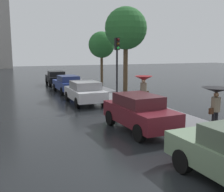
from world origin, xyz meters
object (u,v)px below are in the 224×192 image
car_white_mid_road (85,92)px  car_black_behind_camera (56,78)px  pedestrian_with_umbrella_far (216,96)px  car_maroon_far_ahead (139,112)px  street_tree_mid (102,45)px  car_blue_far_lane (68,84)px  street_tree_near (126,29)px  traffic_light (117,58)px  pedestrian_with_umbrella_near (144,83)px

car_white_mid_road → car_black_behind_camera: (0.20, 10.51, -0.02)m
pedestrian_with_umbrella_far → car_white_mid_road: bearing=-80.7°
car_white_mid_road → car_maroon_far_ahead: size_ratio=1.00×
street_tree_mid → car_blue_far_lane: bearing=-139.3°
car_black_behind_camera → street_tree_near: street_tree_near is taller
car_black_behind_camera → traffic_light: (1.60, -11.54, 2.21)m
car_blue_far_lane → pedestrian_with_umbrella_near: size_ratio=2.14×
car_maroon_far_ahead → pedestrian_with_umbrella_near: pedestrian_with_umbrella_near is taller
car_black_behind_camera → traffic_light: bearing=-79.8°
car_black_behind_camera → traffic_light: traffic_light is taller
street_tree_near → street_tree_mid: street_tree_near is taller
pedestrian_with_umbrella_far → street_tree_near: 12.53m
pedestrian_with_umbrella_near → pedestrian_with_umbrella_far: pedestrian_with_umbrella_near is taller
car_white_mid_road → car_maroon_far_ahead: 6.66m
car_maroon_far_ahead → street_tree_near: size_ratio=0.57×
car_blue_far_lane → traffic_light: bearing=-76.1°
car_white_mid_road → street_tree_near: street_tree_near is taller
street_tree_near → street_tree_mid: 5.36m
traffic_light → street_tree_mid: street_tree_mid is taller
pedestrian_with_umbrella_far → traffic_light: (-1.19, 7.17, 1.39)m
pedestrian_with_umbrella_far → traffic_light: bearing=-91.3°
car_black_behind_camera → street_tree_near: bearing=-54.7°
car_blue_far_lane → street_tree_mid: size_ratio=0.75×
car_maroon_far_ahead → pedestrian_with_umbrella_near: 3.63m
car_blue_far_lane → pedestrian_with_umbrella_far: 13.68m
car_white_mid_road → traffic_light: (1.80, -1.03, 2.18)m
car_maroon_far_ahead → car_black_behind_camera: 17.17m
car_white_mid_road → street_tree_mid: (4.49, 8.92, 3.21)m
car_black_behind_camera → pedestrian_with_umbrella_near: (2.03, -14.17, 0.88)m
pedestrian_with_umbrella_near → pedestrian_with_umbrella_far: size_ratio=1.07×
car_black_behind_camera → street_tree_mid: street_tree_mid is taller
pedestrian_with_umbrella_far → street_tree_mid: bearing=-105.7°
car_black_behind_camera → pedestrian_with_umbrella_far: 18.94m
street_tree_near → car_blue_far_lane: bearing=162.2°
car_maroon_far_ahead → car_black_behind_camera: size_ratio=0.98×
car_white_mid_road → pedestrian_with_umbrella_far: 8.77m
traffic_light → street_tree_mid: 10.36m
car_maroon_far_ahead → pedestrian_with_umbrella_far: 3.15m
pedestrian_with_umbrella_near → car_blue_far_lane: bearing=-88.0°
car_white_mid_road → car_blue_far_lane: (0.09, 5.15, -0.03)m
car_black_behind_camera → pedestrian_with_umbrella_far: (2.79, -18.71, 0.82)m
car_white_mid_road → street_tree_mid: size_ratio=0.75×
car_maroon_far_ahead → traffic_light: traffic_light is taller
car_blue_far_lane → street_tree_near: street_tree_near is taller
car_white_mid_road → car_maroon_far_ahead: (0.35, -6.65, 0.04)m
traffic_light → car_blue_far_lane: bearing=105.5°
traffic_light → street_tree_near: bearing=59.1°
car_maroon_far_ahead → car_black_behind_camera: bearing=88.2°
car_blue_far_lane → car_maroon_far_ahead: bearing=-90.3°
traffic_light → street_tree_mid: (2.68, 9.95, 1.03)m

